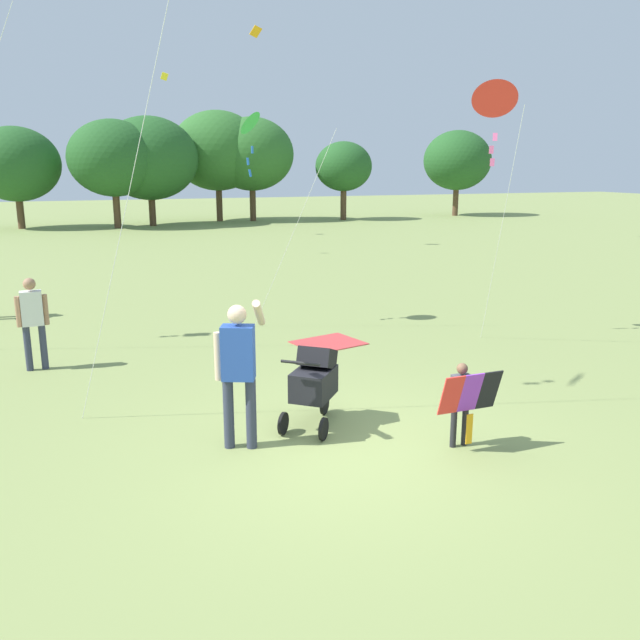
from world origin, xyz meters
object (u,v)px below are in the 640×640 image
person_adult_flyer (238,363)px  picnic_blanket (328,343)px  kite_blue_high (495,100)px  stroller (314,379)px  child_with_butterfly_kite (463,397)px  person_couple_left (33,316)px  kite_green_novelty (251,126)px

person_adult_flyer → picnic_blanket: bearing=56.2°
kite_blue_high → stroller: bearing=-146.5°
child_with_butterfly_kite → person_adult_flyer: bearing=159.4°
person_adult_flyer → picnic_blanket: person_adult_flyer is taller
child_with_butterfly_kite → picnic_blanket: size_ratio=0.88×
stroller → kite_blue_high: (4.47, 2.95, 3.72)m
person_adult_flyer → kite_blue_high: size_ratio=0.38×
person_couple_left → picnic_blanket: size_ratio=1.30×
person_couple_left → child_with_butterfly_kite: bearing=-46.2°
child_with_butterfly_kite → kite_green_novelty: bearing=96.2°
kite_blue_high → kite_green_novelty: bearing=148.1°
kite_blue_high → picnic_blanket: (-2.89, 0.63, -4.32)m
picnic_blanket → kite_blue_high: bearing=-12.3°
child_with_butterfly_kite → kite_blue_high: bearing=53.5°
kite_green_novelty → person_couple_left: 5.31m
person_adult_flyer → child_with_butterfly_kite: bearing=-20.6°
child_with_butterfly_kite → kite_green_novelty: (-0.71, 6.56, 3.31)m
person_couple_left → picnic_blanket: 5.05m
stroller → picnic_blanket: size_ratio=0.90×
kite_blue_high → picnic_blanket: 5.23m
stroller → kite_green_novelty: 6.32m
picnic_blanket → kite_green_novelty: bearing=118.0°
kite_green_novelty → child_with_butterfly_kite: bearing=-83.8°
kite_green_novelty → picnic_blanket: (0.93, -1.75, -3.92)m
child_with_butterfly_kite → person_adult_flyer: person_adult_flyer is taller
stroller → person_adult_flyer: bearing=-162.5°
child_with_butterfly_kite → person_adult_flyer: 2.60m
stroller → child_with_butterfly_kite: bearing=-41.8°
stroller → kite_green_novelty: size_ratio=0.24×
kite_green_novelty → picnic_blanket: 4.39m
person_adult_flyer → person_couple_left: person_adult_flyer is taller
child_with_butterfly_kite → person_couple_left: bearing=133.8°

